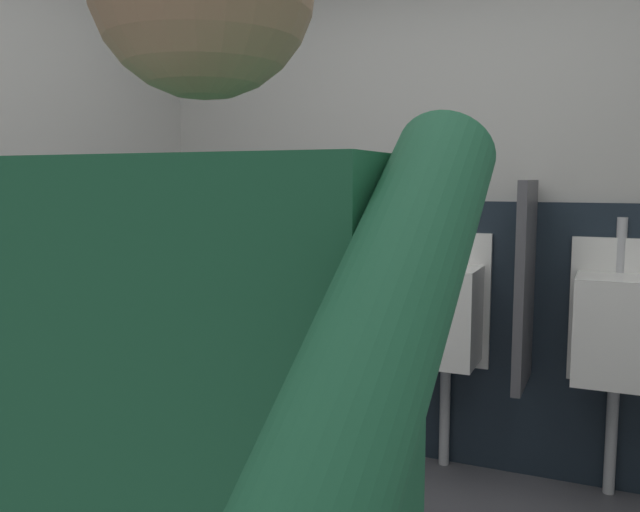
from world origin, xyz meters
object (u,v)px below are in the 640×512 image
Objects in this scene: urinal_left at (443,313)px; person at (209,510)px; trash_bin at (7,467)px; urinal_middle at (617,328)px.

person is (0.31, -2.43, 0.25)m from urinal_left.
trash_bin is (-1.25, -1.40, -0.41)m from urinal_left.
urinal_middle is (0.75, 0.00, 0.00)m from urinal_left.
urinal_middle is 0.72× the size of person.
urinal_middle is 2.47m from trash_bin.
trash_bin is (-2.00, -1.40, -0.41)m from urinal_middle.
urinal_left and urinal_middle have the same top height.
trash_bin is at bearing -145.09° from urinal_middle.
urinal_left reaches higher than trash_bin.
urinal_left is 1.69× the size of trash_bin.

